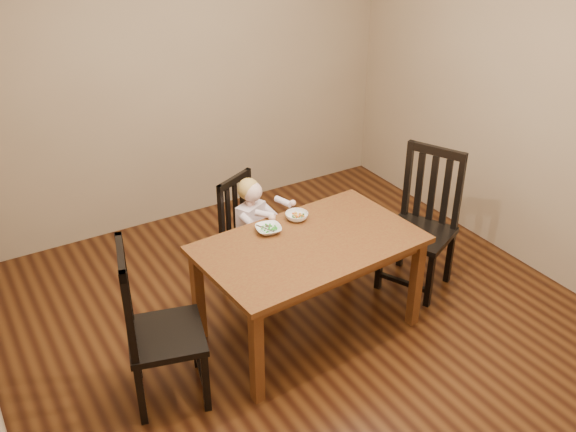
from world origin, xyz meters
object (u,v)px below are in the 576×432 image
chair_child (248,237)px  bowl_veg (297,216)px  chair_left (156,329)px  toddler (253,224)px  bowl_peas (268,229)px  dining_table (309,253)px  chair_right (422,223)px

chair_child → bowl_veg: chair_child is taller
chair_left → bowl_veg: (1.20, 0.37, 0.23)m
toddler → bowl_peas: toddler is taller
bowl_peas → toddler: bearing=76.7°
chair_left → bowl_veg: bearing=122.2°
chair_left → bowl_peas: 1.02m
dining_table → chair_left: bearing=-176.3°
chair_child → chair_left: (-1.02, -0.77, 0.08)m
dining_table → chair_child: (-0.09, 0.70, -0.21)m
chair_child → bowl_peas: 0.55m
chair_child → bowl_peas: chair_child is taller
dining_table → bowl_veg: bowl_veg is taller
chair_left → chair_right: chair_right is taller
chair_child → toddler: chair_child is taller
bowl_peas → bowl_veg: bearing=11.1°
bowl_veg → bowl_peas: bearing=-168.9°
bowl_peas → bowl_veg: 0.26m
dining_table → bowl_veg: bearing=74.0°
toddler → bowl_veg: (0.16, -0.36, 0.19)m
chair_left → bowl_peas: bearing=123.8°
chair_left → chair_right: 2.16m
chair_child → bowl_veg: bearing=88.0°
bowl_veg → chair_child: bearing=113.9°
dining_table → bowl_peas: bowl_peas is taller
chair_right → bowl_veg: (-0.96, 0.23, 0.22)m
dining_table → toddler: size_ratio=3.10×
bowl_peas → chair_child: bearing=80.3°
chair_left → bowl_peas: chair_left is taller
bowl_veg → toddler: bearing=113.7°
dining_table → chair_right: bearing=3.6°
chair_left → chair_right: bearing=108.6°
chair_right → bowl_veg: 1.01m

